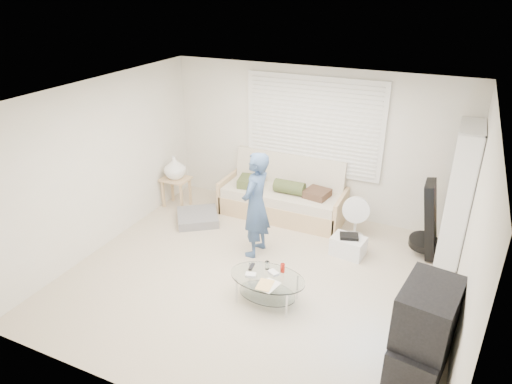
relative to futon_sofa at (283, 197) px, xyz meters
The scene contains 13 objects.
ground 1.94m from the futon_sofa, 79.13° to the right, with size 5.00×5.00×0.00m, color #B4A78C.
room_shell 1.94m from the futon_sofa, 75.54° to the right, with size 5.02×4.52×2.51m.
window_blinds 1.31m from the futon_sofa, 42.17° to the left, with size 2.32×0.08×1.62m.
futon_sofa is the anchor object (origin of this frame).
grey_floor_pillow 1.50m from the futon_sofa, 145.95° to the right, with size 0.66×0.66×0.15m, color slate.
side_table 1.95m from the futon_sofa, 166.00° to the right, with size 0.48×0.38×0.94m.
bookshelf 2.77m from the futon_sofa, ahead, with size 0.32×0.84×2.01m.
guitar_case 2.41m from the futon_sofa, ahead, with size 0.41×0.43×1.15m.
floor_fan 1.33m from the futon_sofa, 10.22° to the right, with size 0.44×0.29×0.71m.
storage_bin 1.56m from the futon_sofa, 30.19° to the right, with size 0.52×0.40×0.33m.
tv_unit 3.65m from the futon_sofa, 45.55° to the right, with size 0.63×0.99×1.01m.
coffee_table 2.37m from the futon_sofa, 73.40° to the right, with size 0.97×0.62×0.48m.
standing_person 1.38m from the futon_sofa, 86.70° to the right, with size 0.58×0.38×1.59m, color #31526B.
Camera 1 is at (2.13, -4.72, 3.72)m, focal length 32.00 mm.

